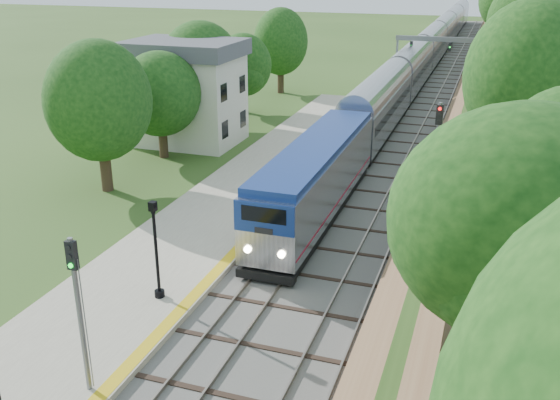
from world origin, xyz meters
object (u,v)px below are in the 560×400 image
(train, at_px, (430,50))
(signal_platform, at_px, (78,300))
(lamppost_far, at_px, (157,256))
(station_building, at_px, (186,91))
(signal_gantry, at_px, (435,50))
(signal_farside, at_px, (436,150))

(train, relative_size, signal_platform, 24.06)
(train, distance_m, lamppost_far, 68.40)
(station_building, relative_size, signal_gantry, 1.02)
(station_building, distance_m, signal_platform, 31.45)
(train, height_order, signal_farside, signal_farside)
(station_building, height_order, signal_farside, station_building)
(signal_gantry, xyz_separation_m, signal_farside, (3.73, -35.35, -0.64))
(signal_gantry, height_order, train, signal_gantry)
(signal_gantry, distance_m, lamppost_far, 48.72)
(train, xyz_separation_m, lamppost_far, (-3.69, -68.30, 0.17))
(signal_gantry, relative_size, train, 0.06)
(signal_platform, bearing_deg, signal_farside, 64.48)
(lamppost_far, bearing_deg, signal_gantry, 82.73)
(signal_gantry, distance_m, train, 20.37)
(station_building, distance_m, lamppost_far, 25.51)
(signal_gantry, distance_m, signal_farside, 35.56)
(station_building, bearing_deg, train, 72.73)
(train, height_order, lamppost_far, lamppost_far)
(station_building, bearing_deg, lamppost_far, -66.10)
(signal_gantry, relative_size, lamppost_far, 1.94)
(signal_gantry, height_order, lamppost_far, signal_gantry)
(train, relative_size, lamppost_far, 30.73)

